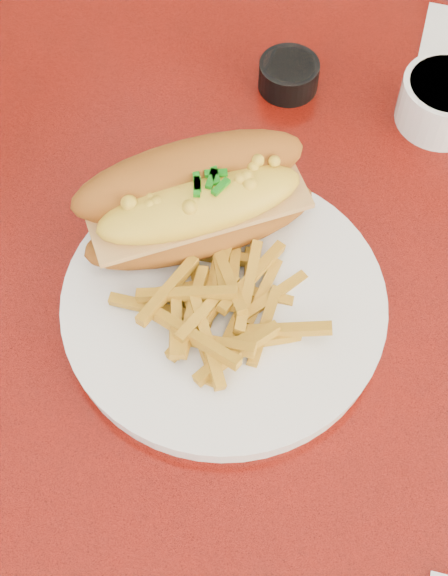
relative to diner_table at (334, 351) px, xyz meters
The scene contains 8 objects.
ground 0.61m from the diner_table, ahead, with size 8.00×8.00×0.00m, color silver.
diner_table is the anchor object (origin of this frame).
dinner_plate 0.21m from the diner_table, 130.12° to the right, with size 0.37×0.37×0.02m.
mac_hoagie 0.27m from the diner_table, 163.09° to the right, with size 0.22×0.23×0.09m.
fries_pile 0.24m from the diner_table, 124.24° to the right, with size 0.13×0.11×0.04m, color gold, non-canonical shape.
fork 0.19m from the diner_table, 109.52° to the right, with size 0.06×0.15×0.00m.
gravy_ramekin 0.29m from the diner_table, 93.12° to the left, with size 0.10×0.10×0.05m.
sauce_cup_left 0.30m from the diner_table, 134.19° to the left, with size 0.07×0.07×0.03m.
Camera 1 is at (0.10, -0.39, 1.40)m, focal length 50.00 mm.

